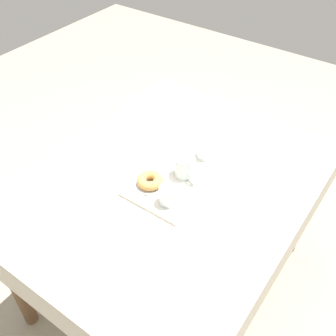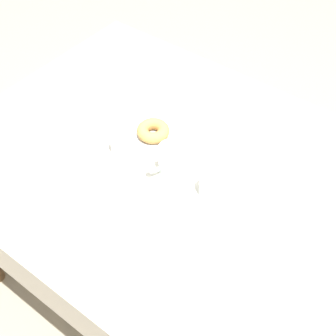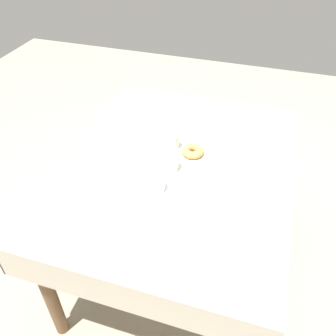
{
  "view_description": "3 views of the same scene",
  "coord_description": "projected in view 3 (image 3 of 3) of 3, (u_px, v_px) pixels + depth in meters",
  "views": [
    {
      "loc": [
        -0.99,
        -0.69,
        1.92
      ],
      "look_at": [
        0.01,
        0.02,
        0.82
      ],
      "focal_mm": 42.49,
      "sensor_mm": 36.0,
      "label": 1
    },
    {
      "loc": [
        0.64,
        -0.82,
        1.85
      ],
      "look_at": [
        0.05,
        -0.04,
        0.78
      ],
      "focal_mm": 50.18,
      "sensor_mm": 36.0,
      "label": 2
    },
    {
      "loc": [
        1.28,
        0.35,
        1.85
      ],
      "look_at": [
        0.06,
        -0.03,
        0.78
      ],
      "focal_mm": 38.29,
      "sensor_mm": 36.0,
      "label": 3
    }
  ],
  "objects": [
    {
      "name": "water_glass_near",
      "position": [
        172.0,
        141.0,
        1.78
      ],
      "size": [
        0.07,
        0.07,
        0.08
      ],
      "color": "silver",
      "rests_on": "serving_tray"
    },
    {
      "name": "serving_tray",
      "position": [
        173.0,
        169.0,
        1.68
      ],
      "size": [
        0.46,
        0.28,
        0.01
      ],
      "primitive_type": "cube",
      "color": "silver",
      "rests_on": "dining_table"
    },
    {
      "name": "sugar_donut_left",
      "position": [
        193.0,
        151.0,
        1.73
      ],
      "size": [
        0.11,
        0.11,
        0.04
      ],
      "primitive_type": "torus",
      "color": "tan",
      "rests_on": "donut_plate_left"
    },
    {
      "name": "tea_mug_left",
      "position": [
        169.0,
        162.0,
        1.64
      ],
      "size": [
        0.09,
        0.13,
        0.09
      ],
      "color": "silver",
      "rests_on": "serving_tray"
    },
    {
      "name": "dining_table",
      "position": [
        178.0,
        179.0,
        1.77
      ],
      "size": [
        1.35,
        1.07,
        0.76
      ],
      "color": "beige",
      "rests_on": "ground"
    },
    {
      "name": "donut_plate_left",
      "position": [
        192.0,
        155.0,
        1.75
      ],
      "size": [
        0.13,
        0.13,
        0.01
      ],
      "primitive_type": "cylinder",
      "color": "silver",
      "rests_on": "serving_tray"
    },
    {
      "name": "paper_napkin",
      "position": [
        181.0,
        132.0,
        1.92
      ],
      "size": [
        0.14,
        0.14,
        0.01
      ],
      "primitive_type": "cube",
      "rotation": [
        0.0,
        0.0,
        -0.26
      ],
      "color": "white",
      "rests_on": "dining_table"
    },
    {
      "name": "ground_plane",
      "position": [
        176.0,
        260.0,
        2.2
      ],
      "size": [
        6.0,
        6.0,
        0.0
      ],
      "primitive_type": "plane",
      "color": "gray"
    },
    {
      "name": "water_glass_far",
      "position": [
        157.0,
        184.0,
        1.54
      ],
      "size": [
        0.07,
        0.07,
        0.08
      ],
      "color": "silver",
      "rests_on": "serving_tray"
    }
  ]
}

